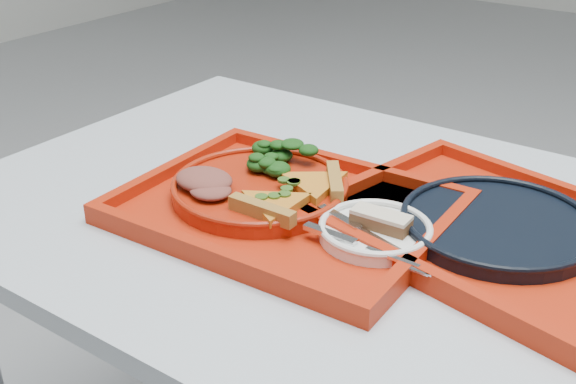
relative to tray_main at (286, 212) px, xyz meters
The scene contains 13 objects.
table 0.30m from the tray_main, 10.31° to the left, with size 1.60×0.80×0.75m.
tray_main is the anchor object (origin of this frame).
tray_far 0.29m from the tray_main, 22.24° to the left, with size 0.45×0.35×0.01m, color #A41E08.
dinner_plate 0.06m from the tray_main, 169.70° to the left, with size 0.26×0.26×0.02m, color #9C1E0A.
side_plate 0.15m from the tray_main, ahead, with size 0.15×0.15×0.01m, color white.
navy_plate 0.29m from the tray_main, 22.24° to the left, with size 0.26×0.26×0.02m, color black.
pizza_slice_a 0.05m from the tray_main, 79.61° to the right, with size 0.12×0.10×0.02m, color gold, non-canonical shape.
pizza_slice_b 0.06m from the tray_main, 72.73° to the left, with size 0.12×0.10×0.02m, color gold, non-canonical shape.
salad_heap 0.12m from the tray_main, 133.68° to the left, with size 0.10×0.09×0.05m, color black.
meat_portion 0.13m from the tray_main, 158.66° to the right, with size 0.09×0.07×0.03m, color brown.
dessert_bar 0.15m from the tray_main, ahead, with size 0.08×0.04×0.02m.
knife 0.15m from the tray_main, ahead, with size 0.18×0.02×0.01m, color silver.
fork 0.17m from the tray_main, 18.45° to the right, with size 0.18×0.02×0.01m, color silver.
Camera 1 is at (0.24, -0.80, 1.25)m, focal length 45.00 mm.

